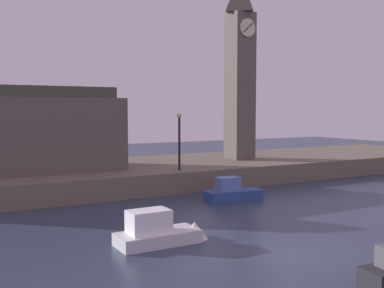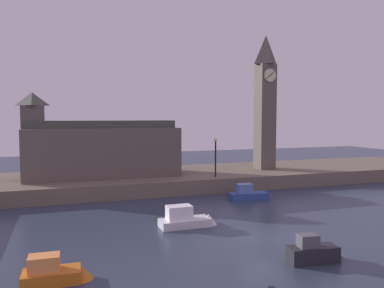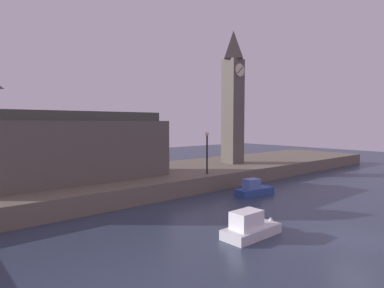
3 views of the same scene
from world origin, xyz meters
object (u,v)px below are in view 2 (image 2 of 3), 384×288
boat_patrol_orange (57,272)px  boat_barge_dark (316,252)px  streetlamp (216,153)px  clock_tower (265,100)px  parliament_hall (98,149)px  boat_ferry_white (190,219)px  boat_tour_blue (252,194)px

boat_patrol_orange → boat_barge_dark: bearing=-7.9°
streetlamp → boat_patrol_orange: 24.13m
clock_tower → boat_barge_dark: 27.82m
parliament_hall → streetlamp: parliament_hall is taller
boat_ferry_white → streetlamp: bearing=59.5°
streetlamp → boat_patrol_orange: bearing=-130.9°
clock_tower → boat_patrol_orange: clock_tower is taller
boat_tour_blue → streetlamp: bearing=111.6°
streetlamp → boat_ferry_white: 13.53m
boat_patrol_orange → streetlamp: bearing=49.1°
parliament_hall → boat_ferry_white: 17.05m
boat_barge_dark → boat_patrol_orange: boat_barge_dark is taller
clock_tower → boat_tour_blue: 14.34m
parliament_hall → streetlamp: 12.51m
boat_barge_dark → boat_ferry_white: size_ratio=0.76×
streetlamp → parliament_hall: bearing=158.5°
streetlamp → boat_barge_dark: 20.32m
boat_patrol_orange → boat_ferry_white: boat_ferry_white is taller
parliament_hall → boat_patrol_orange: (-3.99, -22.61, -3.97)m
boat_barge_dark → boat_ferry_white: (-4.34, 8.64, -0.06)m
boat_tour_blue → boat_ferry_white: bearing=-142.3°
parliament_hall → boat_patrol_orange: parliament_hall is taller
parliament_hall → streetlamp: size_ratio=3.88×
clock_tower → boat_ferry_white: 23.32m
boat_patrol_orange → boat_ferry_white: bearing=37.1°
boat_ferry_white → boat_barge_dark: bearing=-63.3°
streetlamp → boat_ferry_white: bearing=-120.5°
boat_patrol_orange → boat_tour_blue: size_ratio=0.75×
streetlamp → boat_tour_blue: bearing=-68.4°
parliament_hall → boat_ferry_white: size_ratio=3.64×
boat_patrol_orange → boat_ferry_white: (8.99, 6.79, 0.02)m
boat_barge_dark → clock_tower: bearing=66.4°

